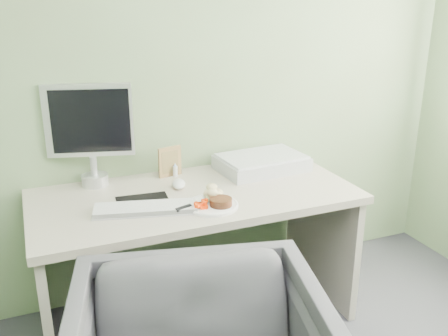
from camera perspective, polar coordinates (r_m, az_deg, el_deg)
name	(u,v)px	position (r m, az deg, el deg)	size (l,w,h in m)	color
wall_back	(169,58)	(2.68, -6.28, 12.40)	(3.50, 3.50, 0.00)	gray
desk	(196,226)	(2.57, -3.25, -6.63)	(1.60, 0.75, 0.73)	beige
plate	(212,205)	(2.33, -1.38, -4.29)	(0.25, 0.25, 0.01)	white
steak	(221,202)	(2.31, -0.36, -3.90)	(0.10, 0.10, 0.03)	black
potato_pile	(215,194)	(2.37, -1.04, -2.95)	(0.11, 0.08, 0.06)	tan
carrot_heap	(202,203)	(2.28, -2.53, -4.04)	(0.06, 0.06, 0.04)	#F83805
steak_knife	(190,206)	(2.28, -3.95, -4.37)	(0.20, 0.08, 0.02)	silver
mousepad	(144,203)	(2.40, -9.16, -3.92)	(0.25, 0.22, 0.00)	black
keyboard	(146,208)	(2.30, -8.94, -4.53)	(0.46, 0.14, 0.02)	white
computer_mouse	(179,184)	(2.55, -5.19, -1.82)	(0.07, 0.12, 0.04)	white
photo_frame	(170,162)	(2.70, -6.21, 0.74)	(0.13, 0.02, 0.16)	olive
eyedrop_bottle	(175,170)	(2.71, -5.59, -0.25)	(0.03, 0.03, 0.07)	white
scanner	(262,163)	(2.81, 4.31, 0.53)	(0.48, 0.32, 0.07)	silver
monitor	(90,129)	(2.60, -15.08, 4.30)	(0.43, 0.17, 0.52)	silver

